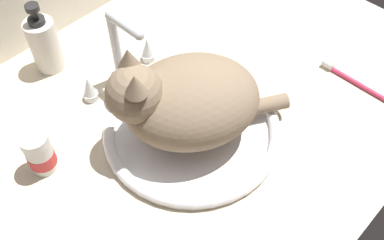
{
  "coord_description": "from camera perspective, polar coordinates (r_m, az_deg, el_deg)",
  "views": [
    {
      "loc": [
        -41.84,
        -42.56,
        76.45
      ],
      "look_at": [
        -2.06,
        -4.39,
        7.0
      ],
      "focal_mm": 42.32,
      "sensor_mm": 36.0,
      "label": 1
    }
  ],
  "objects": [
    {
      "name": "pill_bottle",
      "position": [
        0.88,
        -18.64,
        -3.99
      ],
      "size": [
        5.33,
        5.33,
        9.42
      ],
      "color": "white",
      "rests_on": "countertop"
    },
    {
      "name": "countertop",
      "position": [
        0.96,
        -1.04,
        0.08
      ],
      "size": [
        121.71,
        81.56,
        3.0
      ],
      "primitive_type": "cube",
      "color": "beige",
      "rests_on": "ground"
    },
    {
      "name": "faucet",
      "position": [
        0.97,
        -9.11,
        8.04
      ],
      "size": [
        19.92,
        11.44,
        18.64
      ],
      "color": "silver",
      "rests_on": "countertop"
    },
    {
      "name": "toothbrush",
      "position": [
        1.06,
        19.99,
        4.48
      ],
      "size": [
        1.21,
        18.54,
        1.7
      ],
      "color": "#D83359",
      "rests_on": "countertop"
    },
    {
      "name": "sink_basin",
      "position": [
        0.91,
        -0.0,
        -1.17
      ],
      "size": [
        35.85,
        35.85,
        2.32
      ],
      "color": "white",
      "rests_on": "countertop"
    },
    {
      "name": "soap_pump_bottle",
      "position": [
        1.05,
        -18.12,
        9.1
      ],
      "size": [
        6.46,
        6.46,
        16.91
      ],
      "color": "silver",
      "rests_on": "countertop"
    },
    {
      "name": "cat",
      "position": [
        0.83,
        -1.23,
        2.45
      ],
      "size": [
        34.25,
        31.05,
        19.96
      ],
      "color": "#8C755B",
      "rests_on": "sink_basin"
    }
  ]
}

